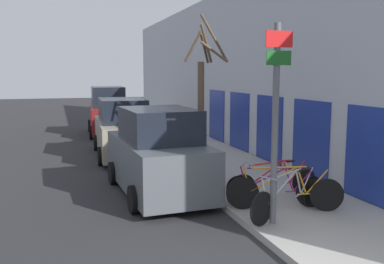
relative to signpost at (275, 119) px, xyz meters
name	(u,v)px	position (x,y,z in m)	size (l,w,h in m)	color
ground_plane	(130,158)	(-1.49, 8.15, -2.22)	(80.00, 80.00, 0.00)	#28282B
sidewalk_curb	(178,141)	(1.11, 10.95, -2.14)	(3.20, 32.00, 0.15)	#9E9B93
building_facade	(215,70)	(2.86, 10.87, 1.01)	(0.23, 32.00, 6.50)	#B2B7C1
signpost	(275,119)	(0.00, 0.00, 0.00)	(0.55, 0.15, 3.87)	#595B60
bicycle_0	(289,196)	(0.54, 0.34, -1.67)	(2.28, 1.15, 0.94)	black
bicycle_1	(284,192)	(0.61, 0.63, -1.65)	(2.34, 0.97, 0.99)	black
bicycle_2	(275,189)	(0.60, 1.04, -1.69)	(1.93, 1.10, 0.88)	black
bicycle_3	(274,182)	(0.83, 1.49, -1.68)	(2.35, 0.44, 0.91)	black
parked_car_0	(158,155)	(-1.57, 3.21, -1.20)	(2.20, 4.40, 2.22)	#51565B
parked_car_1	(122,130)	(-1.70, 8.52, -1.23)	(2.11, 4.77, 2.16)	gray
parked_car_2	(108,113)	(-1.55, 14.40, -1.13)	(2.10, 4.44, 2.42)	maroon
pedestrian_near	(176,118)	(1.23, 11.56, -1.15)	(0.41, 0.35, 1.58)	#333338
street_tree	(202,103)	(-0.02, 4.26, 0.03)	(1.31, 1.08, 4.59)	brown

